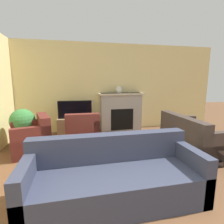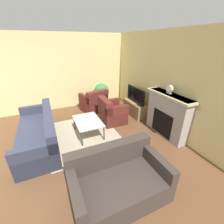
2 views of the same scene
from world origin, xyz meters
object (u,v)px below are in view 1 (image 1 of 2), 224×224
at_px(tv, 75,109).
at_px(couch_sectional, 115,178).
at_px(armchair_by_window, 33,139).
at_px(potted_plant, 23,122).
at_px(couch_loveseat, 194,139).
at_px(armchair_accent, 83,133).
at_px(coffee_table, 105,140).
at_px(mantel_clock, 119,90).

height_order(tv, couch_sectional, tv).
bearing_deg(armchair_by_window, potted_plant, -160.70).
distance_m(couch_loveseat, potted_plant, 3.98).
height_order(armchair_by_window, armchair_accent, same).
xyz_separation_m(tv, potted_plant, (-1.23, -0.78, -0.14)).
distance_m(armchair_accent, potted_plant, 1.43).
distance_m(tv, potted_plant, 1.46).
bearing_deg(armchair_by_window, coffee_table, 50.56).
relative_size(couch_sectional, armchair_accent, 2.77).
bearing_deg(mantel_clock, armchair_accent, -137.78).
xyz_separation_m(couch_loveseat, coffee_table, (-2.00, 0.07, 0.10)).
bearing_deg(armchair_accent, tv, -79.83).
bearing_deg(tv, armchair_accent, -80.69).
xyz_separation_m(armchair_accent, potted_plant, (-1.39, 0.19, 0.29)).
distance_m(couch_loveseat, armchair_by_window, 3.57).
distance_m(couch_sectional, potted_plant, 2.90).
height_order(couch_loveseat, armchair_accent, same).
height_order(couch_sectional, armchair_by_window, same).
height_order(couch_sectional, couch_loveseat, same).
bearing_deg(potted_plant, mantel_clock, 19.05).
distance_m(armchair_accent, mantel_clock, 1.89).
distance_m(couch_loveseat, mantel_clock, 2.58).
xyz_separation_m(armchair_accent, coffee_table, (0.39, -0.89, 0.08)).
relative_size(tv, armchair_by_window, 0.98).
distance_m(couch_sectional, armchair_by_window, 2.37).
bearing_deg(armchair_by_window, tv, 126.56).
xyz_separation_m(couch_sectional, armchair_accent, (-0.31, 2.13, 0.02)).
bearing_deg(couch_sectional, potted_plant, 126.19).
distance_m(tv, couch_sectional, 3.17).
height_order(couch_loveseat, coffee_table, couch_loveseat).
distance_m(tv, couch_loveseat, 3.24).
bearing_deg(potted_plant, armchair_by_window, -55.25).
bearing_deg(couch_loveseat, armchair_by_window, 78.10).
height_order(couch_loveseat, armchair_by_window, same).
xyz_separation_m(armchair_by_window, mantel_clock, (2.29, 1.31, 0.99)).
distance_m(armchair_by_window, coffee_table, 1.64).
relative_size(couch_sectional, mantel_clock, 10.40).
height_order(armchair_accent, mantel_clock, mantel_clock).
distance_m(tv, mantel_clock, 1.47).
distance_m(armchair_by_window, mantel_clock, 2.82).
distance_m(couch_sectional, couch_loveseat, 2.39).
bearing_deg(mantel_clock, armchair_by_window, -150.17).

